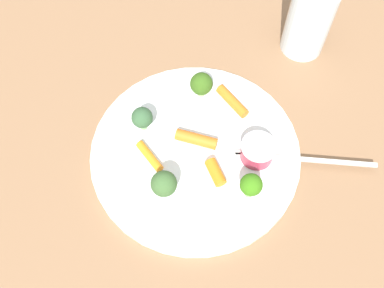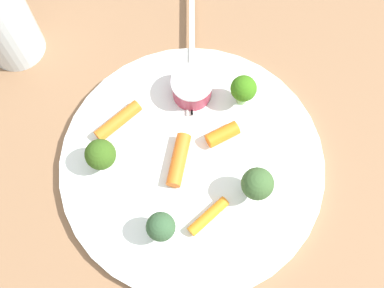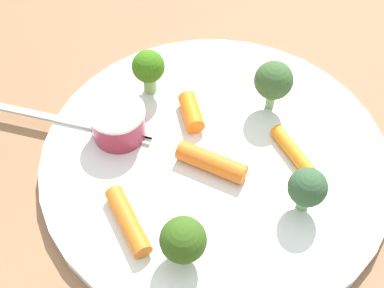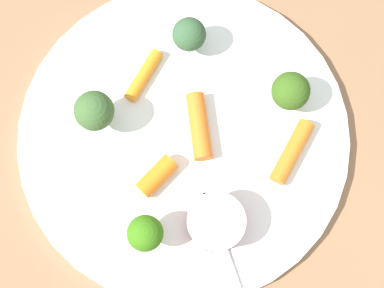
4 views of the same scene
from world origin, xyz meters
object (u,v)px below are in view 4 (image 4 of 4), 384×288
object	(u,v)px
plate	(184,136)
sauce_cup	(212,224)
broccoli_floret_1	(289,89)
carrot_stick_3	(292,152)
broccoli_floret_0	(145,233)
broccoli_floret_3	(189,35)
carrot_stick_1	(198,125)
carrot_stick_2	(144,75)
carrot_stick_0	(157,176)
broccoli_floret_2	(94,111)

from	to	relation	value
plate	sauce_cup	xyz separation A→B (m)	(0.00, 0.08, 0.02)
broccoli_floret_1	carrot_stick_3	distance (m)	0.05
broccoli_floret_1	broccoli_floret_0	bearing A→B (deg)	27.06
broccoli_floret_3	carrot_stick_3	world-z (taller)	broccoli_floret_3
carrot_stick_1	carrot_stick_2	world-z (taller)	carrot_stick_1
broccoli_floret_1	carrot_stick_3	xyz separation A→B (m)	(0.01, 0.05, -0.02)
broccoli_floret_1	broccoli_floret_3	distance (m)	0.10
carrot_stick_2	carrot_stick_3	xyz separation A→B (m)	(-0.10, 0.11, 0.00)
broccoli_floret_1	broccoli_floret_3	xyz separation A→B (m)	(0.07, -0.07, 0.00)
broccoli_floret_3	carrot_stick_2	size ratio (longest dim) A/B	0.82
carrot_stick_2	carrot_stick_0	bearing A→B (deg)	79.60
broccoli_floret_1	broccoli_floret_2	world-z (taller)	broccoli_floret_2
plate	carrot_stick_2	size ratio (longest dim) A/B	5.79
sauce_cup	carrot_stick_3	xyz separation A→B (m)	(-0.09, -0.04, -0.01)
broccoli_floret_3	carrot_stick_2	distance (m)	0.05
plate	carrot_stick_0	bearing A→B (deg)	41.63
broccoli_floret_0	carrot_stick_1	distance (m)	0.11
plate	carrot_stick_2	world-z (taller)	carrot_stick_2
carrot_stick_0	carrot_stick_2	world-z (taller)	carrot_stick_0
broccoli_floret_0	carrot_stick_2	world-z (taller)	broccoli_floret_0
broccoli_floret_3	sauce_cup	bearing A→B (deg)	77.94
sauce_cup	carrot_stick_1	distance (m)	0.09
broccoli_floret_1	broccoli_floret_2	xyz separation A→B (m)	(0.16, -0.03, 0.01)
broccoli_floret_0	broccoli_floret_1	world-z (taller)	broccoli_floret_0
broccoli_floret_2	carrot_stick_0	xyz separation A→B (m)	(-0.03, 0.06, -0.02)
sauce_cup	carrot_stick_3	size ratio (longest dim) A/B	0.81
carrot_stick_1	carrot_stick_2	bearing A→B (deg)	-62.22
broccoli_floret_3	broccoli_floret_1	bearing A→B (deg)	131.35
broccoli_floret_1	carrot_stick_2	world-z (taller)	broccoli_floret_1
carrot_stick_3	sauce_cup	bearing A→B (deg)	23.58
broccoli_floret_1	carrot_stick_1	bearing A→B (deg)	0.59
plate	carrot_stick_3	size ratio (longest dim) A/B	4.99
sauce_cup	broccoli_floret_1	size ratio (longest dim) A/B	1.12
broccoli_floret_2	carrot_stick_2	size ratio (longest dim) A/B	0.97
broccoli_floret_3	carrot_stick_3	size ratio (longest dim) A/B	0.71
sauce_cup	broccoli_floret_3	distance (m)	0.17
sauce_cup	carrot_stick_3	distance (m)	0.09
carrot_stick_0	broccoli_floret_0	bearing A→B (deg)	63.30
broccoli_floret_1	carrot_stick_2	distance (m)	0.13
broccoli_floret_0	broccoli_floret_1	bearing A→B (deg)	-152.94
broccoli_floret_3	carrot_stick_1	world-z (taller)	broccoli_floret_3
broccoli_floret_3	broccoli_floret_2	bearing A→B (deg)	23.64
carrot_stick_1	carrot_stick_3	size ratio (longest dim) A/B	1.00
plate	sauce_cup	world-z (taller)	sauce_cup
carrot_stick_0	broccoli_floret_3	bearing A→B (deg)	-121.30
carrot_stick_1	sauce_cup	bearing A→B (deg)	78.38
carrot_stick_3	broccoli_floret_3	bearing A→B (deg)	-67.29
carrot_stick_2	sauce_cup	bearing A→B (deg)	95.36
broccoli_floret_0	carrot_stick_0	xyz separation A→B (m)	(-0.02, -0.05, -0.02)
broccoli_floret_0	carrot_stick_0	size ratio (longest dim) A/B	1.21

